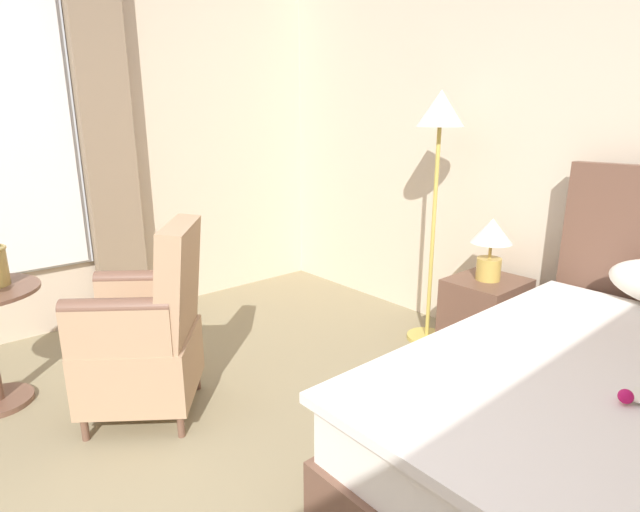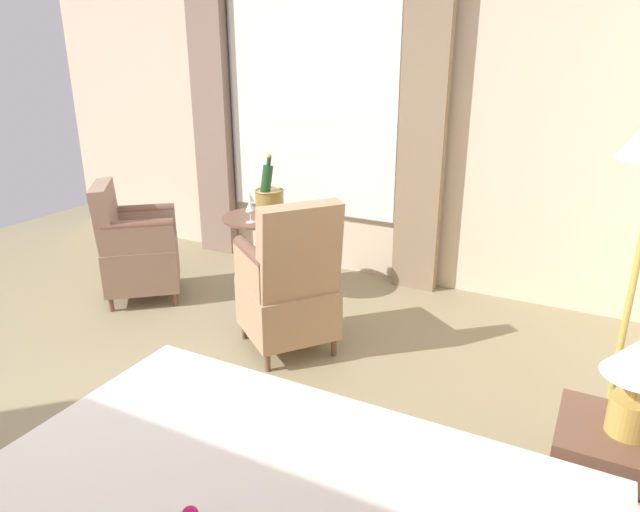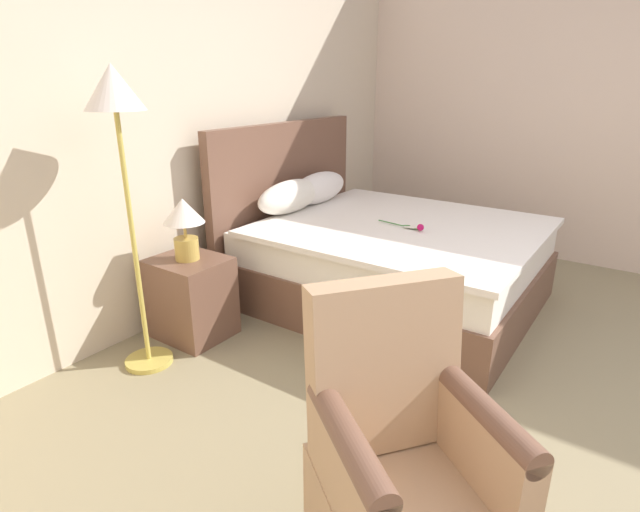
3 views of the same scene
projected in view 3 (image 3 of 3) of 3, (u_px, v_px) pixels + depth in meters
ground_plane at (632, 457)px, 2.28m from camera, size 7.20×7.20×0.00m
wall_headboard_side at (177, 98)px, 3.34m from camera, size 5.42×0.12×3.01m
bed at (384, 255)px, 3.81m from camera, size 1.76×2.07×1.30m
nightstand at (191, 297)px, 3.28m from camera, size 0.43×0.47×0.54m
bedside_lamp at (184, 220)px, 3.11m from camera, size 0.26×0.26×0.40m
floor_lamp_brass at (118, 125)px, 2.56m from camera, size 0.31×0.31×1.71m
armchair_by_window at (403, 474)px, 1.59m from camera, size 0.77×0.78×1.04m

